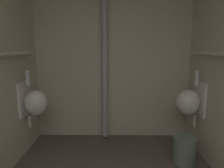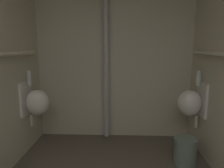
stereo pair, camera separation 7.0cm
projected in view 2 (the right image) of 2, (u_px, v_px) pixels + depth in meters
name	position (u px, v px, depth m)	size (l,w,h in m)	color
wall_back	(114.00, 55.00, 3.15)	(2.45, 0.06, 2.56)	beige
urinal_left_far	(36.00, 101.00, 2.73)	(0.32, 0.30, 0.76)	silver
urinal_right_far	(191.00, 102.00, 2.69)	(0.32, 0.30, 0.76)	silver
standpipe_back_wall	(106.00, 55.00, 3.05)	(0.08, 0.08, 2.51)	#B2B2B2
waste_bin	(185.00, 151.00, 2.50)	(0.27, 0.27, 0.32)	slate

